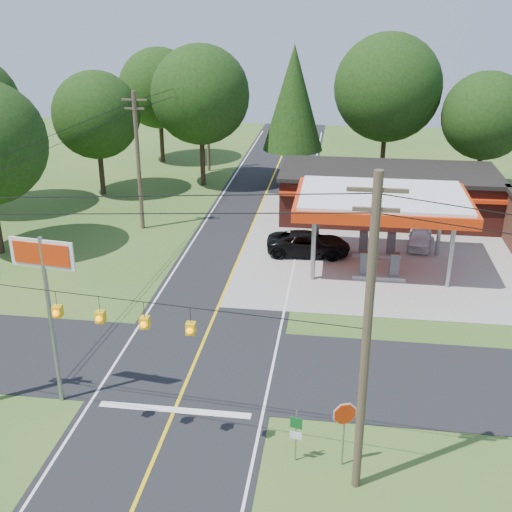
# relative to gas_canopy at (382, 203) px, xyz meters

# --- Properties ---
(ground) EXTENTS (120.00, 120.00, 0.00)m
(ground) POSITION_rel_gas_canopy_xyz_m (-9.00, -13.00, -4.27)
(ground) COLOR #31571E
(ground) RESTS_ON ground
(main_highway) EXTENTS (8.00, 120.00, 0.02)m
(main_highway) POSITION_rel_gas_canopy_xyz_m (-9.00, -13.00, -4.26)
(main_highway) COLOR black
(main_highway) RESTS_ON ground
(cross_road) EXTENTS (70.00, 7.00, 0.02)m
(cross_road) POSITION_rel_gas_canopy_xyz_m (-9.00, -13.00, -4.25)
(cross_road) COLOR black
(cross_road) RESTS_ON ground
(lane_center_yellow) EXTENTS (0.15, 110.00, 0.00)m
(lane_center_yellow) POSITION_rel_gas_canopy_xyz_m (-9.00, -13.00, -4.24)
(lane_center_yellow) COLOR yellow
(lane_center_yellow) RESTS_ON main_highway
(gas_canopy) EXTENTS (10.60, 7.40, 4.88)m
(gas_canopy) POSITION_rel_gas_canopy_xyz_m (0.00, 0.00, 0.00)
(gas_canopy) COLOR gray
(gas_canopy) RESTS_ON ground
(convenience_store) EXTENTS (16.40, 7.55, 3.80)m
(convenience_store) POSITION_rel_gas_canopy_xyz_m (1.00, 9.98, -2.35)
(convenience_store) COLOR #582119
(convenience_store) RESTS_ON ground
(utility_pole_near_right) EXTENTS (1.80, 0.30, 11.50)m
(utility_pole_near_right) POSITION_rel_gas_canopy_xyz_m (-1.50, -20.00, 1.69)
(utility_pole_near_right) COLOR #473828
(utility_pole_near_right) RESTS_ON ground
(utility_pole_far_left) EXTENTS (1.80, 0.30, 10.00)m
(utility_pole_far_left) POSITION_rel_gas_canopy_xyz_m (-17.00, 5.00, 0.93)
(utility_pole_far_left) COLOR #473828
(utility_pole_far_left) RESTS_ON ground
(utility_pole_north) EXTENTS (0.30, 0.30, 9.50)m
(utility_pole_north) POSITION_rel_gas_canopy_xyz_m (-15.50, 22.00, 0.48)
(utility_pole_north) COLOR #473828
(utility_pole_north) RESTS_ON ground
(overhead_beacons) EXTENTS (17.04, 2.04, 1.03)m
(overhead_beacons) POSITION_rel_gas_canopy_xyz_m (-10.00, -19.00, 1.95)
(overhead_beacons) COLOR black
(overhead_beacons) RESTS_ON ground
(treeline_backdrop) EXTENTS (70.27, 51.59, 13.30)m
(treeline_backdrop) POSITION_rel_gas_canopy_xyz_m (-8.18, 11.01, 3.22)
(treeline_backdrop) COLOR #332316
(treeline_backdrop) RESTS_ON ground
(suv_car) EXTENTS (5.71, 5.71, 1.53)m
(suv_car) POSITION_rel_gas_canopy_xyz_m (-4.50, 1.50, -3.50)
(suv_car) COLOR black
(suv_car) RESTS_ON ground
(sedan_car) EXTENTS (4.34, 4.34, 1.31)m
(sedan_car) POSITION_rel_gas_canopy_xyz_m (3.00, 4.00, -3.61)
(sedan_car) COLOR white
(sedan_car) RESTS_ON ground
(big_stop_sign) EXTENTS (2.77, 0.46, 7.49)m
(big_stop_sign) POSITION_rel_gas_canopy_xyz_m (-14.00, -16.53, 1.37)
(big_stop_sign) COLOR gray
(big_stop_sign) RESTS_ON ground
(octagonal_stop_sign) EXTENTS (0.89, 0.36, 2.74)m
(octagonal_stop_sign) POSITION_rel_gas_canopy_xyz_m (-2.00, -19.01, -2.21)
(octagonal_stop_sign) COLOR gray
(octagonal_stop_sign) RESTS_ON ground
(route_sign_post) EXTENTS (0.45, 0.13, 2.23)m
(route_sign_post) POSITION_rel_gas_canopy_xyz_m (-3.73, -19.02, -2.94)
(route_sign_post) COLOR gray
(route_sign_post) RESTS_ON ground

